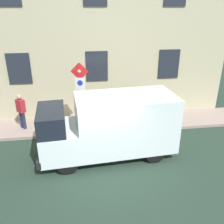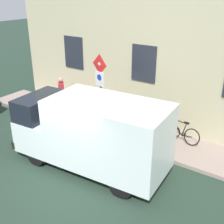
{
  "view_description": "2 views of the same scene",
  "coord_description": "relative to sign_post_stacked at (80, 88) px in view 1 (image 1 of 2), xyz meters",
  "views": [
    {
      "loc": [
        -7.36,
        0.92,
        5.62
      ],
      "look_at": [
        2.7,
        -0.48,
        1.17
      ],
      "focal_mm": 39.09,
      "sensor_mm": 36.0,
      "label": 1
    },
    {
      "loc": [
        -5.5,
        -5.47,
        5.73
      ],
      "look_at": [
        2.82,
        0.23,
        1.31
      ],
      "focal_mm": 46.43,
      "sensor_mm": 36.0,
      "label": 2
    }
  ],
  "objects": [
    {
      "name": "sign_post_stacked",
      "position": [
        0.0,
        0.0,
        0.0
      ],
      "size": [
        0.2,
        0.55,
        3.16
      ],
      "color": "#474C47",
      "rests_on": "sidewalk_slab"
    },
    {
      "name": "delivery_van",
      "position": [
        -1.91,
        -1.08,
        -0.94
      ],
      "size": [
        2.39,
        5.46,
        2.5
      ],
      "rotation": [
        0.0,
        0.0,
        1.64
      ],
      "color": "white",
      "rests_on": "ground_plane"
    },
    {
      "name": "sidewalk_slab",
      "position": [
        0.8,
        -0.89,
        -2.2
      ],
      "size": [
        2.02,
        15.7,
        0.14
      ],
      "primitive_type": "cube",
      "color": "gray",
      "rests_on": "ground_plane"
    },
    {
      "name": "pedestrian",
      "position": [
        0.73,
        2.83,
        -1.2
      ],
      "size": [
        0.47,
        0.47,
        1.72
      ],
      "rotation": [
        0.0,
        0.0,
        2.37
      ],
      "color": "#262B47",
      "rests_on": "sidewalk_slab"
    },
    {
      "name": "bicycle_blue",
      "position": [
        1.26,
        -1.21,
        -1.76
      ],
      "size": [
        0.46,
        1.71,
        0.89
      ],
      "rotation": [
        0.0,
        0.0,
        1.69
      ],
      "color": "black",
      "rests_on": "sidewalk_slab"
    },
    {
      "name": "building_facade",
      "position": [
        2.16,
        -0.89,
        2.12
      ],
      "size": [
        0.75,
        13.7,
        8.79
      ],
      "color": "#BFB690",
      "rests_on": "ground_plane"
    },
    {
      "name": "ground_plane",
      "position": [
        -2.98,
        -0.89,
        -2.27
      ],
      "size": [
        80.0,
        80.0,
        0.0
      ],
      "primitive_type": "plane",
      "color": "#23372B"
    },
    {
      "name": "bicycle_black",
      "position": [
        1.26,
        -2.87,
        -1.76
      ],
      "size": [
        0.51,
        1.72,
        0.89
      ],
      "rotation": [
        0.0,
        0.0,
        1.42
      ],
      "color": "black",
      "rests_on": "sidewalk_slab"
    },
    {
      "name": "bicycle_orange",
      "position": [
        1.26,
        -2.04,
        -1.76
      ],
      "size": [
        0.46,
        1.71,
        0.89
      ],
      "rotation": [
        0.0,
        0.0,
        1.57
      ],
      "color": "black",
      "rests_on": "sidewalk_slab"
    }
  ]
}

